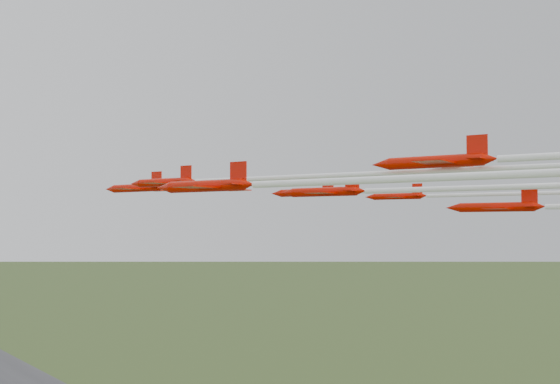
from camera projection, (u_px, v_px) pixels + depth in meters
jet_lead at (183, 186)px, 97.59m from camera, size 18.57×43.19×2.84m
jet_row2_left at (267, 178)px, 78.13m from camera, size 23.95×53.62×2.43m
jet_row2_right at (420, 189)px, 95.29m from camera, size 26.27×64.41×2.74m
jet_row3_left at (314, 182)px, 62.55m from camera, size 22.13×51.02×2.82m
jet_row3_mid at (470, 188)px, 79.31m from camera, size 29.34×64.59×2.81m
jet_row3_right at (525, 193)px, 97.81m from camera, size 26.56×62.99×2.38m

